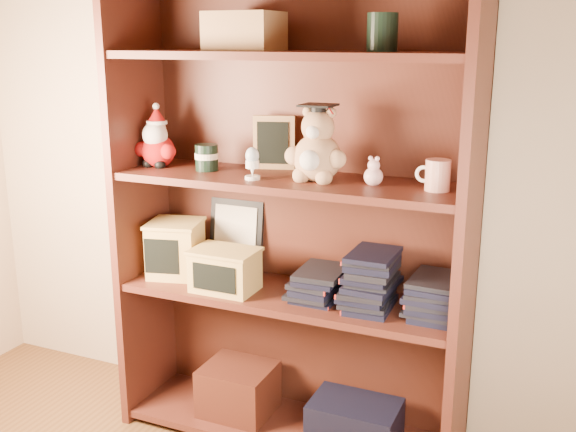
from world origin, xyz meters
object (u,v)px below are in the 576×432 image
object	(u,v)px
bookcase	(293,224)
grad_teddy_bear	(317,151)
teacher_mug	(437,175)
treats_box	(175,248)

from	to	relation	value
bookcase	grad_teddy_bear	xyz separation A→B (m)	(0.11, -0.06, 0.27)
bookcase	grad_teddy_bear	size ratio (longest dim) A/B	6.44
grad_teddy_bear	teacher_mug	size ratio (longest dim) A/B	2.36
teacher_mug	grad_teddy_bear	bearing A→B (deg)	-178.87
grad_teddy_bear	teacher_mug	xyz separation A→B (m)	(0.38, 0.01, -0.05)
grad_teddy_bear	treats_box	world-z (taller)	grad_teddy_bear
treats_box	bookcase	bearing A→B (deg)	6.63
grad_teddy_bear	teacher_mug	bearing A→B (deg)	1.13
grad_teddy_bear	treats_box	bearing A→B (deg)	179.31
teacher_mug	treats_box	xyz separation A→B (m)	(-0.93, -0.00, -0.34)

